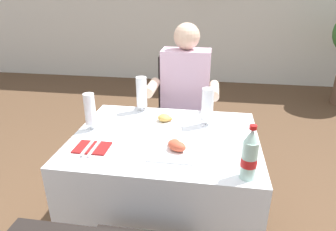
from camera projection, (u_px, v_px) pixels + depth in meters
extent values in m
cube|color=white|center=(165.00, 138.00, 1.61)|extent=(1.01, 0.79, 0.02)
cube|color=white|center=(151.00, 211.00, 1.32)|extent=(1.01, 0.02, 0.32)
cube|color=white|center=(174.00, 134.00, 2.03)|extent=(1.01, 0.02, 0.32)
cube|color=white|center=(83.00, 157.00, 1.74)|extent=(0.02, 0.79, 0.32)
cube|color=white|center=(254.00, 172.00, 1.60)|extent=(0.02, 0.79, 0.32)
cube|color=#472D1E|center=(70.00, 225.00, 1.51)|extent=(0.07, 0.07, 0.72)
cube|color=#472D1E|center=(113.00, 157.00, 2.12)|extent=(0.07, 0.07, 0.72)
cube|color=#472D1E|center=(237.00, 167.00, 2.00)|extent=(0.07, 0.07, 0.72)
cube|color=black|center=(179.00, 124.00, 2.33)|extent=(0.44, 0.44, 0.08)
cube|color=black|center=(183.00, 83.00, 2.46)|extent=(0.42, 0.06, 0.44)
cube|color=black|center=(155.00, 162.00, 2.31)|extent=(0.04, 0.04, 0.45)
cube|color=black|center=(198.00, 165.00, 2.26)|extent=(0.04, 0.04, 0.45)
cube|color=black|center=(162.00, 141.00, 2.62)|extent=(0.04, 0.04, 0.45)
cube|color=black|center=(201.00, 144.00, 2.57)|extent=(0.04, 0.04, 0.45)
cylinder|color=#282D42|center=(170.00, 165.00, 2.26)|extent=(0.10, 0.10, 0.45)
cylinder|color=#282D42|center=(191.00, 167.00, 2.24)|extent=(0.10, 0.10, 0.45)
cube|color=#282D42|center=(184.00, 124.00, 2.28)|extent=(0.34, 0.36, 0.12)
cube|color=silver|center=(186.00, 83.00, 2.23)|extent=(0.36, 0.20, 0.50)
sphere|color=beige|center=(187.00, 36.00, 2.09)|extent=(0.19, 0.19, 0.19)
cylinder|color=beige|center=(152.00, 87.00, 2.04)|extent=(0.07, 0.26, 0.07)
cylinder|color=beige|center=(214.00, 90.00, 1.98)|extent=(0.07, 0.26, 0.07)
cube|color=white|center=(173.00, 151.00, 1.45)|extent=(0.22, 0.22, 0.01)
ellipsoid|color=#C14C33|center=(174.00, 143.00, 1.48)|extent=(0.07, 0.08, 0.02)
ellipsoid|color=#C14C33|center=(177.00, 146.00, 1.43)|extent=(0.11, 0.10, 0.05)
cube|color=white|center=(163.00, 122.00, 1.75)|extent=(0.24, 0.24, 0.01)
ellipsoid|color=gold|center=(164.00, 118.00, 1.75)|extent=(0.11, 0.10, 0.04)
ellipsoid|color=#B77A38|center=(168.00, 119.00, 1.75)|extent=(0.06, 0.05, 0.03)
cylinder|color=white|center=(206.00, 125.00, 1.73)|extent=(0.07, 0.07, 0.01)
cylinder|color=white|center=(206.00, 122.00, 1.72)|extent=(0.02, 0.02, 0.03)
cylinder|color=white|center=(207.00, 104.00, 1.68)|extent=(0.07, 0.07, 0.19)
cylinder|color=#C68928|center=(207.00, 109.00, 1.69)|extent=(0.06, 0.06, 0.13)
cylinder|color=white|center=(142.00, 111.00, 1.93)|extent=(0.07, 0.07, 0.01)
cylinder|color=white|center=(142.00, 108.00, 1.92)|extent=(0.02, 0.02, 0.03)
cylinder|color=white|center=(142.00, 92.00, 1.87)|extent=(0.07, 0.07, 0.20)
cylinder|color=black|center=(142.00, 99.00, 1.90)|extent=(0.06, 0.06, 0.09)
cylinder|color=white|center=(92.00, 129.00, 1.67)|extent=(0.07, 0.07, 0.01)
cylinder|color=white|center=(92.00, 126.00, 1.67)|extent=(0.02, 0.02, 0.03)
cylinder|color=white|center=(90.00, 109.00, 1.62)|extent=(0.06, 0.06, 0.18)
cylinder|color=gold|center=(91.00, 116.00, 1.64)|extent=(0.06, 0.06, 0.10)
cylinder|color=silver|center=(249.00, 160.00, 1.22)|extent=(0.07, 0.07, 0.17)
cylinder|color=red|center=(249.00, 162.00, 1.22)|extent=(0.07, 0.07, 0.04)
cone|color=silver|center=(252.00, 135.00, 1.17)|extent=(0.06, 0.06, 0.05)
cylinder|color=red|center=(253.00, 127.00, 1.16)|extent=(0.03, 0.03, 0.02)
cube|color=maroon|center=(92.00, 148.00, 1.48)|extent=(0.17, 0.13, 0.01)
cube|color=silver|center=(89.00, 146.00, 1.48)|extent=(0.01, 0.19, 0.01)
cube|color=silver|center=(95.00, 147.00, 1.47)|extent=(0.01, 0.19, 0.01)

